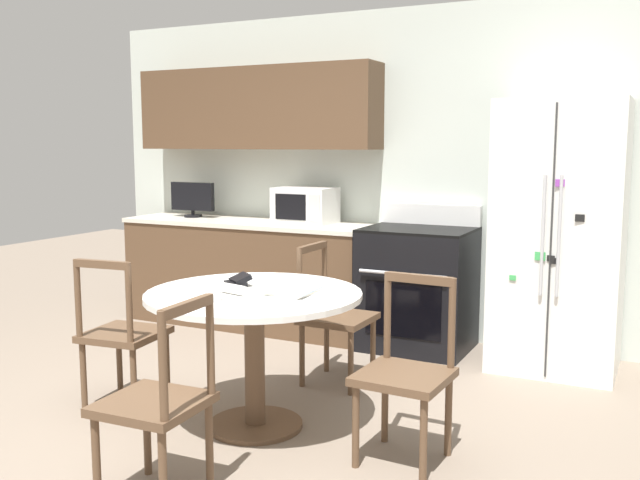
% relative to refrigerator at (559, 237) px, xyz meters
% --- Properties ---
extents(ground_plane, '(14.00, 14.00, 0.00)m').
position_rel_refrigerator_xyz_m(ground_plane, '(-1.42, -2.23, -0.92)').
color(ground_plane, gray).
extents(back_wall, '(5.20, 0.44, 2.60)m').
position_rel_refrigerator_xyz_m(back_wall, '(-1.72, 0.36, 0.53)').
color(back_wall, silver).
rests_on(back_wall, ground_plane).
extents(kitchen_counter, '(2.21, 0.64, 0.90)m').
position_rel_refrigerator_xyz_m(kitchen_counter, '(-2.52, 0.06, -0.47)').
color(kitchen_counter, brown).
rests_on(kitchen_counter, ground_plane).
extents(refrigerator, '(0.83, 0.73, 1.84)m').
position_rel_refrigerator_xyz_m(refrigerator, '(0.00, 0.00, 0.00)').
color(refrigerator, white).
rests_on(refrigerator, ground_plane).
extents(oven_range, '(0.80, 0.68, 1.08)m').
position_rel_refrigerator_xyz_m(oven_range, '(-1.01, 0.03, -0.45)').
color(oven_range, black).
rests_on(oven_range, ground_plane).
extents(microwave, '(0.47, 0.35, 0.29)m').
position_rel_refrigerator_xyz_m(microwave, '(-2.00, 0.09, 0.13)').
color(microwave, white).
rests_on(microwave, kitchen_counter).
extents(countertop_tv, '(0.43, 0.16, 0.31)m').
position_rel_refrigerator_xyz_m(countertop_tv, '(-3.13, 0.09, 0.15)').
color(countertop_tv, black).
rests_on(countertop_tv, kitchen_counter).
extents(dining_table, '(1.17, 1.17, 0.76)m').
position_rel_refrigerator_xyz_m(dining_table, '(-1.31, -1.83, -0.31)').
color(dining_table, white).
rests_on(dining_table, ground_plane).
extents(dining_chair_right, '(0.44, 0.44, 0.90)m').
position_rel_refrigerator_xyz_m(dining_chair_right, '(-0.43, -1.84, -0.48)').
color(dining_chair_right, brown).
rests_on(dining_chair_right, ground_plane).
extents(dining_chair_far, '(0.43, 0.43, 0.90)m').
position_rel_refrigerator_xyz_m(dining_chair_far, '(-1.24, -0.96, -0.48)').
color(dining_chair_far, brown).
rests_on(dining_chair_far, ground_plane).
extents(dining_chair_left, '(0.46, 0.46, 0.90)m').
position_rel_refrigerator_xyz_m(dining_chair_left, '(-2.17, -1.91, -0.48)').
color(dining_chair_left, brown).
rests_on(dining_chair_left, ground_plane).
extents(dining_chair_near, '(0.44, 0.44, 0.90)m').
position_rel_refrigerator_xyz_m(dining_chair_near, '(-1.26, -2.70, -0.48)').
color(dining_chair_near, brown).
rests_on(dining_chair_near, ground_plane).
extents(candle_glass, '(0.08, 0.08, 0.09)m').
position_rel_refrigerator_xyz_m(candle_glass, '(-1.37, -2.11, -0.12)').
color(candle_glass, silver).
rests_on(candle_glass, dining_table).
extents(folded_napkin, '(0.17, 0.09, 0.05)m').
position_rel_refrigerator_xyz_m(folded_napkin, '(-1.37, -1.93, -0.13)').
color(folded_napkin, silver).
rests_on(folded_napkin, dining_table).
extents(wallet, '(0.17, 0.17, 0.07)m').
position_rel_refrigerator_xyz_m(wallet, '(-1.47, -1.74, -0.13)').
color(wallet, black).
rests_on(wallet, dining_table).
extents(mail_stack, '(0.25, 0.32, 0.02)m').
position_rel_refrigerator_xyz_m(mail_stack, '(-1.09, -1.75, -0.15)').
color(mail_stack, white).
rests_on(mail_stack, dining_table).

